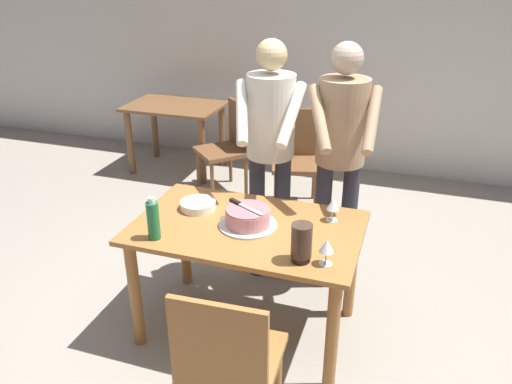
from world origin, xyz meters
TOP-DOWN VIEW (x-y plane):
  - ground_plane at (0.00, 0.00)m, footprint 14.00×14.00m
  - back_wall at (0.00, 2.99)m, footprint 10.00×0.12m
  - main_dining_table at (0.00, 0.00)m, footprint 1.33×0.82m
  - cake_on_platter at (0.01, 0.00)m, footprint 0.34×0.34m
  - cake_knife at (-0.06, 0.03)m, footprint 0.25×0.15m
  - plate_stack at (-0.36, 0.11)m, footprint 0.22×0.22m
  - wine_glass_near at (0.46, 0.22)m, footprint 0.08×0.08m
  - wine_glass_far at (0.51, -0.26)m, footprint 0.08×0.08m
  - water_bottle at (-0.44, -0.30)m, footprint 0.07×0.07m
  - hurricane_lamp at (0.39, -0.27)m, footprint 0.11×0.11m
  - person_cutting_cake at (-0.05, 0.62)m, footprint 0.46×0.57m
  - person_standing_beside at (0.42, 0.65)m, footprint 0.47×0.58m
  - chair_near_side at (0.18, -0.79)m, footprint 0.46×0.46m
  - background_table at (-1.62, 2.29)m, footprint 1.00×0.70m
  - background_chair_0 at (-0.88, 1.95)m, footprint 0.62×0.62m
  - background_chair_1 at (-0.17, 1.87)m, footprint 0.54×0.54m

SIDE VIEW (x-z plane):
  - ground_plane at x=0.00m, z-range 0.00..0.00m
  - chair_near_side at x=0.18m, z-range 0.04..0.94m
  - background_chair_0 at x=-0.88m, z-range 0.04..0.94m
  - background_chair_1 at x=-0.17m, z-range 0.04..0.94m
  - background_table at x=-1.62m, z-range 0.21..0.95m
  - main_dining_table at x=0.00m, z-range 0.25..1.00m
  - plate_stack at x=-0.36m, z-range 0.75..0.80m
  - cake_on_platter at x=0.01m, z-range 0.75..0.86m
  - wine_glass_near at x=0.46m, z-range 0.78..0.92m
  - wine_glass_far at x=0.51m, z-range 0.78..0.92m
  - hurricane_lamp at x=0.39m, z-range 0.75..0.96m
  - water_bottle at x=-0.44m, z-range 0.74..0.99m
  - cake_knife at x=-0.06m, z-range 0.86..0.88m
  - person_cutting_cake at x=-0.05m, z-range 0.22..1.94m
  - person_standing_beside at x=0.42m, z-range 0.22..1.94m
  - back_wall at x=0.00m, z-range 0.00..2.70m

